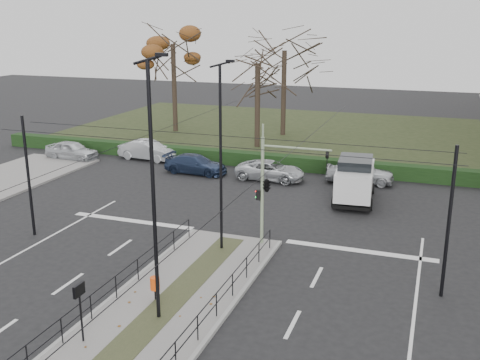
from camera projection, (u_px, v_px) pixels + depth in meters
The scene contains 20 objects.
ground at pixel (194, 280), 23.09m from camera, with size 140.00×140.00×0.00m, color black.
median_island at pixel (166, 307), 20.81m from camera, with size 4.40×15.00×0.14m, color slate.
park at pixel (273, 130), 53.98m from camera, with size 38.00×26.00×0.10m, color black.
hedge at pixel (223, 157), 41.73m from camera, with size 38.00×1.00×1.00m, color black.
median_railing at pixel (164, 286), 20.47m from camera, with size 4.14×13.24×0.92m.
catenary at pixel (208, 190), 23.61m from camera, with size 20.00×34.00×6.00m.
traffic_light at pixel (269, 183), 25.72m from camera, with size 3.48×2.00×5.12m.
litter_bin at pixel (155, 284), 21.04m from camera, with size 0.36×0.36×0.92m.
info_panel at pixel (79, 297), 18.06m from camera, with size 0.12×0.54×2.05m.
streetlamp_median_near at pixel (154, 191), 18.69m from camera, with size 0.77×0.16×9.21m.
streetlamp_median_far at pixel (221, 157), 24.78m from camera, with size 0.72×0.15×8.58m.
parked_car_first at pixel (72, 150), 42.81m from camera, with size 1.69×4.21×1.43m, color #B6BABF.
parked_car_second at pixel (148, 150), 42.81m from camera, with size 1.56×4.48×1.48m, color #B6BABF.
parked_car_third at pixel (196, 164), 39.02m from camera, with size 1.82×4.49×1.30m, color #1E2A46.
parked_car_fourth at pixel (270, 170), 37.43m from camera, with size 2.13×4.61×1.28m, color #B6BABF.
white_van at pixel (355, 179), 32.94m from camera, with size 2.59×5.12×2.60m.
rust_tree at pixel (173, 44), 51.34m from camera, with size 7.37×7.37×10.62m.
bare_tree_center at pixel (284, 57), 49.88m from camera, with size 7.95×7.95×10.09m.
bare_tree_near at pixel (258, 70), 45.28m from camera, with size 5.24×5.24×9.10m.
parked_car_fifth at pixel (360, 172), 36.63m from camera, with size 1.77×4.40×1.50m, color #B6BABF.
Camera 1 is at (8.86, -19.19, 10.34)m, focal length 42.00 mm.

